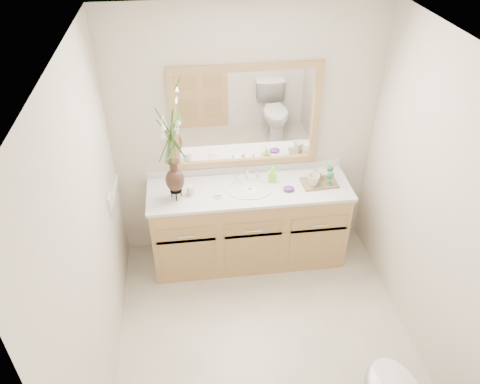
{
  "coord_description": "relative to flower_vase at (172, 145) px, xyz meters",
  "views": [
    {
      "loc": [
        -0.52,
        -2.4,
        3.26
      ],
      "look_at": [
        -0.13,
        0.65,
        1.06
      ],
      "focal_mm": 35.0,
      "sensor_mm": 36.0,
      "label": 1
    }
  ],
  "objects": [
    {
      "name": "counter",
      "position": [
        0.65,
        0.06,
        -0.55
      ],
      "size": [
        1.84,
        0.57,
        0.03
      ],
      "primitive_type": "cube",
      "color": "silver",
      "rests_on": "vanity"
    },
    {
      "name": "mug_right",
      "position": [
        1.29,
        0.12,
        -0.47
      ],
      "size": [
        0.13,
        0.13,
        0.09
      ],
      "primitive_type": "imported",
      "rotation": [
        0.0,
        0.0,
        0.69
      ],
      "color": "beige",
      "rests_on": "tray"
    },
    {
      "name": "switch_plate",
      "position": [
        -0.53,
        -0.19,
        -0.38
      ],
      "size": [
        0.02,
        0.12,
        0.12
      ],
      "primitive_type": "cube",
      "color": "white",
      "rests_on": "wall_left"
    },
    {
      "name": "vanity",
      "position": [
        0.65,
        0.06,
        -0.96
      ],
      "size": [
        1.8,
        0.55,
        0.8
      ],
      "color": "tan",
      "rests_on": "floor"
    },
    {
      "name": "tray",
      "position": [
        1.3,
        0.06,
        -0.52
      ],
      "size": [
        0.33,
        0.23,
        0.02
      ],
      "primitive_type": "cube",
      "rotation": [
        0.0,
        0.0,
        0.06
      ],
      "color": "brown",
      "rests_on": "counter"
    },
    {
      "name": "mug_left",
      "position": [
        1.23,
        0.02,
        -0.46
      ],
      "size": [
        0.13,
        0.13,
        0.11
      ],
      "primitive_type": "imported",
      "rotation": [
        0.0,
        0.0,
        0.26
      ],
      "color": "beige",
      "rests_on": "tray"
    },
    {
      "name": "wall_back",
      "position": [
        0.65,
        0.35,
        -0.16
      ],
      "size": [
        2.4,
        0.02,
        2.4
      ],
      "primitive_type": "cube",
      "color": "white",
      "rests_on": "floor"
    },
    {
      "name": "floor",
      "position": [
        0.65,
        -0.95,
        -1.36
      ],
      "size": [
        2.6,
        2.6,
        0.0
      ],
      "primitive_type": "plane",
      "color": "beige",
      "rests_on": "ground"
    },
    {
      "name": "ceiling",
      "position": [
        0.65,
        -0.95,
        1.04
      ],
      "size": [
        2.4,
        2.6,
        0.02
      ],
      "primitive_type": "cube",
      "color": "white",
      "rests_on": "wall_back"
    },
    {
      "name": "tumbler",
      "position": [
        0.12,
        0.04,
        -0.49
      ],
      "size": [
        0.07,
        0.07,
        0.09
      ],
      "primitive_type": "cylinder",
      "color": "beige",
      "rests_on": "counter"
    },
    {
      "name": "goblet_front",
      "position": [
        1.38,
        0.01,
        -0.43
      ],
      "size": [
        0.06,
        0.06,
        0.13
      ],
      "color": "#26723C",
      "rests_on": "tray"
    },
    {
      "name": "goblet_back",
      "position": [
        1.41,
        0.12,
        -0.43
      ],
      "size": [
        0.06,
        0.06,
        0.13
      ],
      "color": "#26723C",
      "rests_on": "tray"
    },
    {
      "name": "flower_vase",
      "position": [
        0.0,
        0.0,
        0.0
      ],
      "size": [
        0.19,
        0.19,
        0.78
      ],
      "rotation": [
        0.0,
        0.0,
        -0.1
      ],
      "color": "black",
      "rests_on": "counter"
    },
    {
      "name": "sink",
      "position": [
        0.65,
        0.04,
        -0.59
      ],
      "size": [
        0.38,
        0.34,
        0.23
      ],
      "color": "white",
      "rests_on": "counter"
    },
    {
      "name": "wall_left",
      "position": [
        -0.55,
        -0.95,
        -0.16
      ],
      "size": [
        0.02,
        2.6,
        2.4
      ],
      "primitive_type": "cube",
      "color": "white",
      "rests_on": "floor"
    },
    {
      "name": "soap_bottle",
      "position": [
        0.88,
        0.16,
        -0.46
      ],
      "size": [
        0.07,
        0.08,
        0.14
      ],
      "primitive_type": "imported",
      "rotation": [
        0.0,
        0.0,
        -0.21
      ],
      "color": "#81E535",
      "rests_on": "counter"
    },
    {
      "name": "purple_dish",
      "position": [
        1.0,
        -0.01,
        -0.51
      ],
      "size": [
        0.12,
        0.11,
        0.04
      ],
      "primitive_type": "ellipsoid",
      "rotation": [
        0.0,
        0.0,
        -0.25
      ],
      "color": "#58287A",
      "rests_on": "counter"
    },
    {
      "name": "wall_right",
      "position": [
        1.85,
        -0.95,
        -0.16
      ],
      "size": [
        0.02,
        2.6,
        2.4
      ],
      "primitive_type": "cube",
      "color": "white",
      "rests_on": "floor"
    },
    {
      "name": "mirror",
      "position": [
        0.65,
        0.33,
        0.04
      ],
      "size": [
        1.32,
        0.04,
        0.97
      ],
      "color": "white",
      "rests_on": "wall_back"
    },
    {
      "name": "soap_dish",
      "position": [
        0.36,
        -0.03,
        -0.52
      ],
      "size": [
        0.09,
        0.09,
        0.03
      ],
      "color": "beige",
      "rests_on": "counter"
    }
  ]
}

